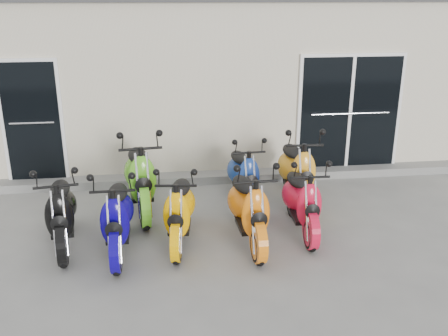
{
  "coord_description": "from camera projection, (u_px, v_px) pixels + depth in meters",
  "views": [
    {
      "loc": [
        -0.93,
        -6.73,
        3.35
      ],
      "look_at": [
        0.0,
        0.6,
        0.75
      ],
      "focal_mm": 40.0,
      "sensor_mm": 36.0,
      "label": 1
    }
  ],
  "objects": [
    {
      "name": "ground",
      "position": [
        229.0,
        228.0,
        7.52
      ],
      "size": [
        80.0,
        80.0,
        0.0
      ],
      "primitive_type": "plane",
      "color": "gray",
      "rests_on": "ground"
    },
    {
      "name": "building",
      "position": [
        200.0,
        71.0,
        11.85
      ],
      "size": [
        14.0,
        6.0,
        3.2
      ],
      "primitive_type": "cube",
      "color": "beige",
      "rests_on": "ground"
    },
    {
      "name": "front_step",
      "position": [
        215.0,
        177.0,
        9.38
      ],
      "size": [
        14.0,
        0.4,
        0.15
      ],
      "primitive_type": "cube",
      "color": "gray",
      "rests_on": "ground"
    },
    {
      "name": "door_left",
      "position": [
        32.0,
        119.0,
        8.75
      ],
      "size": [
        1.07,
        0.08,
        2.22
      ],
      "primitive_type": "cube",
      "color": "black",
      "rests_on": "front_step"
    },
    {
      "name": "door_right",
      "position": [
        350.0,
        110.0,
        9.44
      ],
      "size": [
        2.02,
        0.08,
        2.22
      ],
      "primitive_type": "cube",
      "color": "black",
      "rests_on": "front_step"
    },
    {
      "name": "scooter_front_black",
      "position": [
        60.0,
        203.0,
        6.79
      ],
      "size": [
        0.89,
        1.82,
        1.29
      ],
      "primitive_type": null,
      "rotation": [
        0.0,
        0.0,
        0.15
      ],
      "color": "black",
      "rests_on": "ground"
    },
    {
      "name": "scooter_front_blue",
      "position": [
        117.0,
        208.0,
        6.63
      ],
      "size": [
        0.67,
        1.76,
        1.29
      ],
      "primitive_type": null,
      "rotation": [
        0.0,
        0.0,
        0.02
      ],
      "color": "#0D027B",
      "rests_on": "ground"
    },
    {
      "name": "scooter_front_orange_a",
      "position": [
        179.0,
        202.0,
        6.88
      ],
      "size": [
        0.82,
        1.76,
        1.25
      ],
      "primitive_type": null,
      "rotation": [
        0.0,
        0.0,
        -0.12
      ],
      "color": "#FFAE00",
      "rests_on": "ground"
    },
    {
      "name": "scooter_front_orange_b",
      "position": [
        249.0,
        199.0,
        6.87
      ],
      "size": [
        0.74,
        1.82,
        1.33
      ],
      "primitive_type": null,
      "rotation": [
        0.0,
        0.0,
        0.05
      ],
      "color": "orange",
      "rests_on": "ground"
    },
    {
      "name": "scooter_front_red",
      "position": [
        302.0,
        193.0,
        7.2
      ],
      "size": [
        0.66,
        1.7,
        1.24
      ],
      "primitive_type": null,
      "rotation": [
        0.0,
        0.0,
        -0.03
      ],
      "color": "red",
      "rests_on": "ground"
    },
    {
      "name": "scooter_back_green",
      "position": [
        140.0,
        168.0,
        7.87
      ],
      "size": [
        0.94,
        2.06,
        1.47
      ],
      "primitive_type": null,
      "rotation": [
        0.0,
        0.0,
        0.11
      ],
      "color": "#62C725",
      "rests_on": "ground"
    },
    {
      "name": "scooter_back_blue",
      "position": [
        243.0,
        168.0,
        8.27
      ],
      "size": [
        0.7,
        1.69,
        1.23
      ],
      "primitive_type": null,
      "rotation": [
        0.0,
        0.0,
        0.06
      ],
      "color": "navy",
      "rests_on": "ground"
    },
    {
      "name": "scooter_back_yellow",
      "position": [
        297.0,
        163.0,
        8.24
      ],
      "size": [
        0.75,
        1.91,
        1.39
      ],
      "primitive_type": null,
      "rotation": [
        0.0,
        0.0,
        -0.04
      ],
      "color": "#F4A221",
      "rests_on": "ground"
    }
  ]
}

